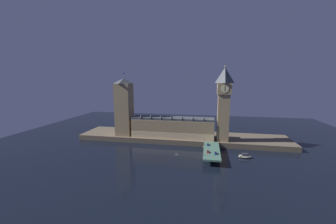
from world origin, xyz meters
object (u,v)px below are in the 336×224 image
pedestrian_far_rail (205,144)px  street_lamp_far (204,140)px  street_lamp_near (204,150)px  car_southbound_lead (216,153)px  victoria_tower (124,107)px  clock_tower (224,102)px  car_northbound_trail (208,152)px  car_northbound_lead (208,144)px  boat_downstream (245,156)px

pedestrian_far_rail → street_lamp_far: 4.65m
street_lamp_far → street_lamp_near: bearing=-90.0°
car_southbound_lead → street_lamp_near: size_ratio=0.64×
victoria_tower → car_southbound_lead: bearing=-24.9°
clock_tower → car_northbound_trail: bearing=-109.4°
pedestrian_far_rail → car_northbound_lead: bearing=2.6°
clock_tower → boat_downstream: size_ratio=6.99×
victoria_tower → boat_downstream: bearing=-15.4°
clock_tower → street_lamp_far: clock_tower is taller
clock_tower → boat_downstream: (16.56, -30.43, -42.08)m
car_northbound_trail → boat_downstream: bearing=16.4°
clock_tower → pedestrian_far_rail: 45.30m
car_northbound_lead → street_lamp_far: 5.83m
street_lamp_near → street_lamp_far: size_ratio=1.07×
pedestrian_far_rail → street_lamp_near: size_ratio=0.24×
clock_tower → victoria_tower: (-103.09, 2.59, -7.84)m
victoria_tower → car_northbound_lead: bearing=-14.4°
car_northbound_lead → boat_downstream: (30.44, -10.11, -5.12)m
clock_tower → pedestrian_far_rail: clock_tower is taller
victoria_tower → car_southbound_lead: 108.97m
clock_tower → car_northbound_lead: size_ratio=15.75×
pedestrian_far_rail → street_lamp_near: (-0.40, -26.20, 3.62)m
car_northbound_lead → victoria_tower: bearing=165.6°
clock_tower → car_northbound_lead: (-13.88, -20.33, -36.96)m
car_northbound_lead → car_southbound_lead: car_southbound_lead is taller
car_southbound_lead → street_lamp_near: (-9.46, -5.02, 3.82)m
boat_downstream → car_southbound_lead: bearing=-155.3°
car_northbound_lead → street_lamp_far: (-3.42, 3.10, 3.56)m
street_lamp_far → car_northbound_lead: bearing=-42.2°
clock_tower → car_northbound_lead: bearing=-124.3°
street_lamp_far → boat_downstream: size_ratio=0.65×
car_northbound_trail → car_southbound_lead: bearing=-20.3°
car_northbound_trail → street_lamp_near: size_ratio=0.64×
car_northbound_trail → pedestrian_far_rail: 19.19m
car_northbound_lead → car_northbound_trail: car_northbound_lead is taller
street_lamp_far → boat_downstream: street_lamp_far is taller
pedestrian_far_rail → boat_downstream: 35.32m
car_northbound_trail → street_lamp_far: size_ratio=0.69×
car_southbound_lead → boat_downstream: 27.34m
car_southbound_lead → street_lamp_far: size_ratio=0.68×
victoria_tower → boat_downstream: 128.76m
car_southbound_lead → street_lamp_far: street_lamp_far is taller
pedestrian_far_rail → boat_downstream: pedestrian_far_rail is taller
car_northbound_trail → pedestrian_far_rail: pedestrian_far_rail is taller
car_northbound_trail → pedestrian_far_rail: bearing=99.1°
car_southbound_lead → street_lamp_far: 26.42m
car_northbound_lead → car_northbound_trail: (0.00, -19.09, -0.01)m
clock_tower → street_lamp_near: bearing=-110.3°
victoria_tower → car_northbound_trail: 102.82m
victoria_tower → street_lamp_near: size_ratio=9.15×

